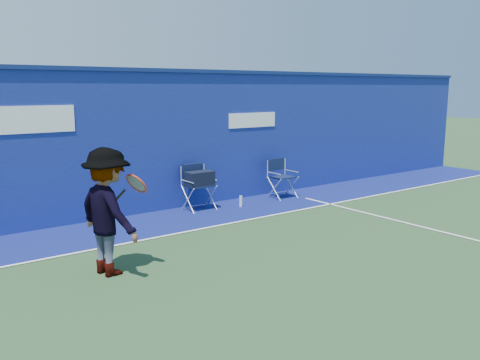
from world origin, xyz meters
TOP-DOWN VIEW (x-y plane):
  - ground at (0.00, 0.00)m, footprint 80.00×80.00m
  - stadium_wall at (-0.00, 5.20)m, footprint 24.00×0.50m
  - out_of_bounds_strip at (0.00, 4.10)m, footprint 24.00×1.80m
  - court_lines at (0.00, 0.60)m, footprint 24.00×12.00m
  - directors_chair_left at (1.80, 4.60)m, footprint 0.60×0.55m
  - directors_chair_right at (4.11, 4.44)m, footprint 0.57×0.51m
  - water_bottle at (2.69, 4.25)m, footprint 0.07×0.07m
  - tennis_player at (-1.33, 2.02)m, footprint 1.01×1.30m

SIDE VIEW (x-z plane):
  - ground at x=0.00m, z-range 0.00..0.00m
  - out_of_bounds_strip at x=0.00m, z-range 0.00..0.01m
  - court_lines at x=0.00m, z-range 0.01..0.01m
  - water_bottle at x=2.69m, z-range 0.00..0.26m
  - directors_chair_right at x=4.11m, z-range -0.18..0.77m
  - directors_chair_left at x=1.80m, z-range -0.07..0.93m
  - tennis_player at x=-1.33m, z-range 0.00..1.85m
  - stadium_wall at x=0.00m, z-range 0.01..3.09m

